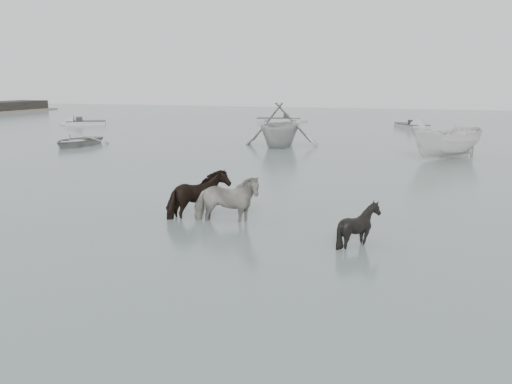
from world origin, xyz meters
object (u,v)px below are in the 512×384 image
pony_dark (199,189)px  pony_black (359,219)px  rowboat_lead (77,139)px  pony_pinto (226,193)px

pony_dark → pony_black: 5.30m
rowboat_lead → pony_dark: bearing=-44.7°
pony_black → rowboat_lead: bearing=38.0°
pony_dark → rowboat_lead: (-15.03, 14.83, -0.42)m
pony_pinto → pony_dark: size_ratio=1.21×
pony_pinto → rowboat_lead: size_ratio=0.50×
pony_black → rowboat_lead: 25.93m
pony_dark → pony_black: bearing=-101.5°
pony_pinto → pony_dark: (-1.04, 0.44, -0.02)m
pony_pinto → pony_black: bearing=-115.4°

